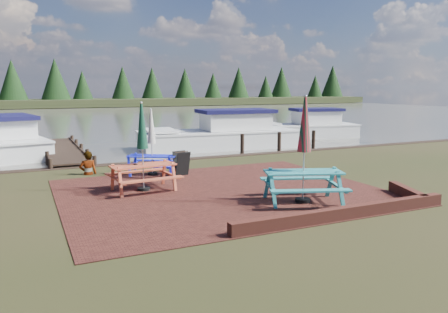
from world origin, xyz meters
name	(u,v)px	position (x,y,z in m)	size (l,w,h in m)	color
ground	(238,200)	(0.00, 0.00, 0.00)	(120.00, 120.00, 0.00)	black
paving	(222,192)	(0.00, 1.00, 0.01)	(9.00, 7.50, 0.02)	#371611
brick_wall	(362,208)	(2.15, -2.42, 0.15)	(6.21, 1.79, 0.30)	#4C1E16
water	(77,117)	(0.00, 37.00, 0.00)	(120.00, 60.00, 0.02)	#47453D
far_treeline	(54,86)	(0.00, 66.00, 3.28)	(120.00, 10.00, 8.10)	black
picnic_table_teal	(304,166)	(1.44, -0.95, 0.98)	(2.51, 2.38, 2.79)	teal
picnic_table_red	(143,161)	(-2.03, 2.12, 0.90)	(2.00, 1.82, 2.58)	#B1492D
picnic_table_blue	(152,152)	(-1.16, 4.30, 0.80)	(2.15, 2.09, 2.27)	#1C26D6
chalkboard	(182,163)	(-0.27, 3.76, 0.44)	(0.56, 0.61, 0.84)	black
jetty	(63,150)	(-3.50, 11.28, 0.11)	(1.76, 9.08, 1.00)	black
boat_jetty	(8,142)	(-5.85, 13.01, 0.44)	(3.96, 7.70, 2.13)	silver
boat_near	(222,136)	(4.44, 10.73, 0.47)	(8.55, 3.59, 2.26)	silver
boat_far	(307,128)	(11.39, 12.79, 0.42)	(7.00, 3.68, 2.08)	silver
person	(87,151)	(-3.17, 5.34, 0.82)	(0.60, 0.39, 1.64)	gray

